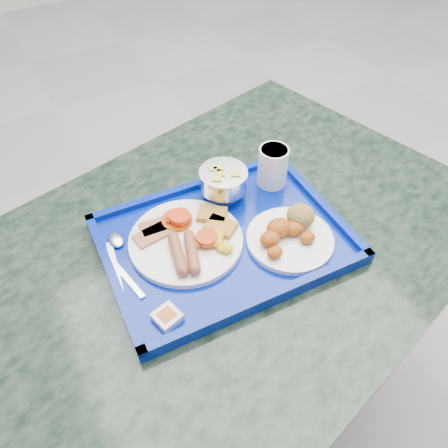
% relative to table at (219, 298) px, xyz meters
% --- Properties ---
extents(floor, '(6.00, 6.00, 0.00)m').
position_rel_table_xyz_m(floor, '(0.63, 0.61, -0.53)').
color(floor, '#959597').
rests_on(floor, ground).
extents(table, '(1.30, 1.03, 0.72)m').
position_rel_table_xyz_m(table, '(0.00, 0.00, 0.00)').
color(table, slate).
rests_on(table, floor).
extents(tray, '(0.49, 0.37, 0.03)m').
position_rel_table_xyz_m(tray, '(0.01, 0.00, 0.19)').
color(tray, '#031B96').
rests_on(tray, table).
extents(main_plate, '(0.22, 0.22, 0.03)m').
position_rel_table_xyz_m(main_plate, '(-0.05, 0.02, 0.21)').
color(main_plate, white).
rests_on(main_plate, tray).
extents(bread_plate, '(0.17, 0.17, 0.06)m').
position_rel_table_xyz_m(bread_plate, '(0.13, -0.06, 0.22)').
color(bread_plate, white).
rests_on(bread_plate, tray).
extents(fruit_bowl, '(0.10, 0.10, 0.07)m').
position_rel_table_xyz_m(fruit_bowl, '(0.07, 0.11, 0.25)').
color(fruit_bowl, silver).
rests_on(fruit_bowl, tray).
extents(juice_cup, '(0.07, 0.07, 0.09)m').
position_rel_table_xyz_m(juice_cup, '(0.19, 0.10, 0.25)').
color(juice_cup, white).
rests_on(juice_cup, tray).
extents(spoon, '(0.05, 0.18, 0.01)m').
position_rel_table_xyz_m(spoon, '(-0.18, 0.07, 0.21)').
color(spoon, silver).
rests_on(spoon, tray).
extents(knife, '(0.04, 0.18, 0.00)m').
position_rel_table_xyz_m(knife, '(-0.21, 0.01, 0.20)').
color(knife, silver).
rests_on(knife, tray).
extents(jam_packet, '(0.05, 0.05, 0.02)m').
position_rel_table_xyz_m(jam_packet, '(-0.16, -0.11, 0.21)').
color(jam_packet, white).
rests_on(jam_packet, tray).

